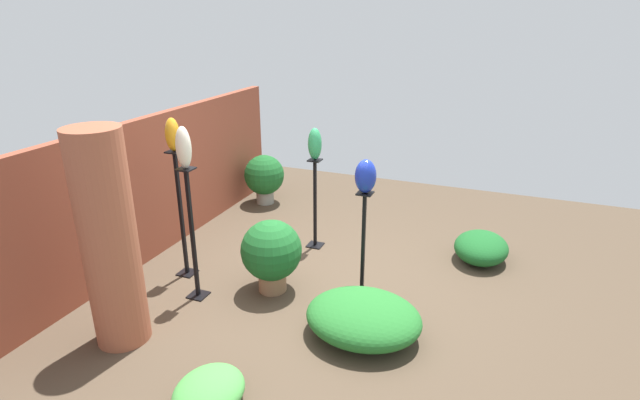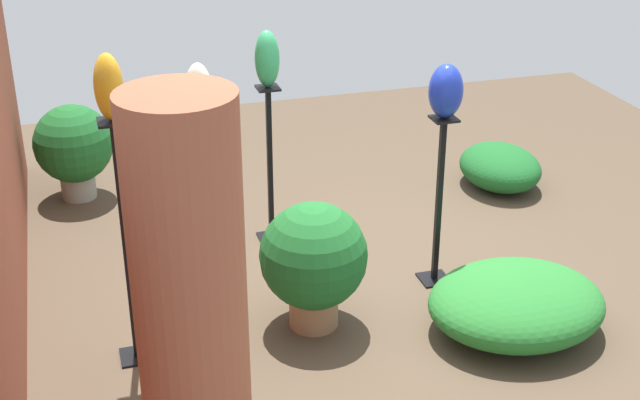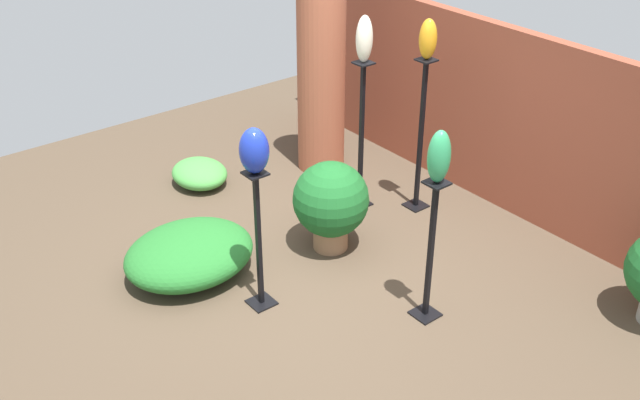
# 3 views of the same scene
# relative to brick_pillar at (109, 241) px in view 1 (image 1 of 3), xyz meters

# --- Properties ---
(ground_plane) EXTENTS (8.00, 8.00, 0.00)m
(ground_plane) POSITION_rel_brick_pillar_xyz_m (1.62, -1.37, -1.03)
(ground_plane) COLOR #4C3D2D
(brick_wall_back) EXTENTS (5.60, 0.12, 1.76)m
(brick_wall_back) POSITION_rel_brick_pillar_xyz_m (1.62, 0.89, -0.15)
(brick_wall_back) COLOR brown
(brick_wall_back) RESTS_ON ground
(brick_pillar) EXTENTS (0.49, 0.49, 2.06)m
(brick_pillar) POSITION_rel_brick_pillar_xyz_m (0.00, 0.00, 0.00)
(brick_pillar) COLOR #9E5138
(brick_pillar) RESTS_ON ground
(pedestal_cobalt) EXTENTS (0.20, 0.20, 1.20)m
(pedestal_cobalt) POSITION_rel_brick_pillar_xyz_m (1.61, -1.89, -0.48)
(pedestal_cobalt) COLOR black
(pedestal_cobalt) RESTS_ON ground
(pedestal_amber) EXTENTS (0.20, 0.20, 1.51)m
(pedestal_amber) POSITION_rel_brick_pillar_xyz_m (1.27, 0.19, -0.33)
(pedestal_amber) COLOR black
(pedestal_amber) RESTS_ON ground
(pedestal_ivory) EXTENTS (0.20, 0.20, 1.47)m
(pedestal_ivory) POSITION_rel_brick_pillar_xyz_m (0.89, -0.22, -0.35)
(pedestal_ivory) COLOR black
(pedestal_ivory) RESTS_ON ground
(pedestal_jade) EXTENTS (0.20, 0.20, 1.20)m
(pedestal_jade) POSITION_rel_brick_pillar_xyz_m (2.53, -0.95, -0.48)
(pedestal_jade) COLOR black
(pedestal_jade) RESTS_ON ground
(art_vase_cobalt) EXTENTS (0.22, 0.22, 0.35)m
(art_vase_cobalt) POSITION_rel_brick_pillar_xyz_m (1.61, -1.89, 0.34)
(art_vase_cobalt) COLOR #192D9E
(art_vase_cobalt) RESTS_ON pedestal_cobalt
(art_vase_amber) EXTENTS (0.17, 0.16, 0.37)m
(art_vase_amber) POSITION_rel_brick_pillar_xyz_m (1.27, 0.19, 0.67)
(art_vase_amber) COLOR orange
(art_vase_amber) RESTS_ON pedestal_amber
(art_vase_ivory) EXTENTS (0.14, 0.16, 0.43)m
(art_vase_ivory) POSITION_rel_brick_pillar_xyz_m (0.89, -0.22, 0.66)
(art_vase_ivory) COLOR beige
(art_vase_ivory) RESTS_ON pedestal_ivory
(art_vase_jade) EXTENTS (0.16, 0.17, 0.40)m
(art_vase_jade) POSITION_rel_brick_pillar_xyz_m (2.53, -0.95, 0.37)
(art_vase_jade) COLOR #2D9356
(art_vase_jade) RESTS_ON pedestal_jade
(potted_plant_mid_left) EXTENTS (0.67, 0.67, 0.83)m
(potted_plant_mid_left) POSITION_rel_brick_pillar_xyz_m (1.31, -0.93, -0.56)
(potted_plant_mid_left) COLOR #936B4C
(potted_plant_mid_left) RESTS_ON ground
(potted_plant_near_pillar) EXTENTS (0.64, 0.64, 0.80)m
(potted_plant_near_pillar) POSITION_rel_brick_pillar_xyz_m (3.70, 0.41, -0.57)
(potted_plant_near_pillar) COLOR gray
(potted_plant_near_pillar) RESTS_ON ground
(foliage_bed_east) EXTENTS (0.64, 0.54, 0.25)m
(foliage_bed_east) POSITION_rel_brick_pillar_xyz_m (-0.44, -1.25, -0.90)
(foliage_bed_east) COLOR #479942
(foliage_bed_east) RESTS_ON ground
(foliage_bed_west) EXTENTS (0.95, 1.12, 0.39)m
(foliage_bed_west) POSITION_rel_brick_pillar_xyz_m (0.88, -2.12, -0.83)
(foliage_bed_west) COLOR #236B28
(foliage_bed_west) RESTS_ON ground
(foliage_bed_center) EXTENTS (0.80, 0.66, 0.35)m
(foliage_bed_center) POSITION_rel_brick_pillar_xyz_m (2.91, -3.04, -0.85)
(foliage_bed_center) COLOR #195923
(foliage_bed_center) RESTS_ON ground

